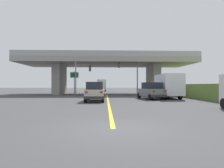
{
  "coord_description": "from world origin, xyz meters",
  "views": [
    {
      "loc": [
        -0.31,
        -7.53,
        1.71
      ],
      "look_at": [
        0.61,
        18.48,
        1.84
      ],
      "focal_mm": 31.14,
      "sensor_mm": 36.0,
      "label": 1
    }
  ],
  "objects_px": {
    "box_truck": "(167,86)",
    "traffic_signal_farside": "(81,74)",
    "suv_lead": "(95,92)",
    "highway_sign": "(74,78)",
    "semi_truck_distant": "(102,85)",
    "traffic_signal_nearside": "(131,72)",
    "suv_crossing": "(151,91)"
  },
  "relations": [
    {
      "from": "highway_sign",
      "to": "semi_truck_distant",
      "type": "bearing_deg",
      "value": 76.21
    },
    {
      "from": "suv_lead",
      "to": "traffic_signal_nearside",
      "type": "relative_size",
      "value": 0.78
    },
    {
      "from": "suv_crossing",
      "to": "traffic_signal_farside",
      "type": "height_order",
      "value": "traffic_signal_farside"
    },
    {
      "from": "traffic_signal_nearside",
      "to": "suv_lead",
      "type": "bearing_deg",
      "value": -115.0
    },
    {
      "from": "traffic_signal_farside",
      "to": "semi_truck_distant",
      "type": "xyz_separation_m",
      "value": [
        2.97,
        22.09,
        -1.86
      ]
    },
    {
      "from": "traffic_signal_farside",
      "to": "highway_sign",
      "type": "xyz_separation_m",
      "value": [
        -1.58,
        3.56,
        -0.5
      ]
    },
    {
      "from": "traffic_signal_nearside",
      "to": "semi_truck_distant",
      "type": "bearing_deg",
      "value": 103.74
    },
    {
      "from": "suv_lead",
      "to": "highway_sign",
      "type": "xyz_separation_m",
      "value": [
        -4.43,
        14.29,
        2.0
      ]
    },
    {
      "from": "suv_crossing",
      "to": "traffic_signal_nearside",
      "type": "relative_size",
      "value": 0.76
    },
    {
      "from": "box_truck",
      "to": "semi_truck_distant",
      "type": "xyz_separation_m",
      "value": [
        -8.9,
        28.42,
        0.04
      ]
    },
    {
      "from": "suv_crossing",
      "to": "highway_sign",
      "type": "bearing_deg",
      "value": 119.84
    },
    {
      "from": "box_truck",
      "to": "highway_sign",
      "type": "distance_m",
      "value": 16.75
    },
    {
      "from": "box_truck",
      "to": "traffic_signal_farside",
      "type": "height_order",
      "value": "traffic_signal_farside"
    },
    {
      "from": "box_truck",
      "to": "traffic_signal_nearside",
      "type": "relative_size",
      "value": 1.15
    },
    {
      "from": "suv_lead",
      "to": "semi_truck_distant",
      "type": "relative_size",
      "value": 0.66
    },
    {
      "from": "suv_crossing",
      "to": "semi_truck_distant",
      "type": "height_order",
      "value": "semi_truck_distant"
    },
    {
      "from": "box_truck",
      "to": "highway_sign",
      "type": "relative_size",
      "value": 1.69
    },
    {
      "from": "traffic_signal_nearside",
      "to": "traffic_signal_farside",
      "type": "height_order",
      "value": "traffic_signal_nearside"
    },
    {
      "from": "traffic_signal_farside",
      "to": "semi_truck_distant",
      "type": "bearing_deg",
      "value": 82.35
    },
    {
      "from": "traffic_signal_nearside",
      "to": "box_truck",
      "type": "bearing_deg",
      "value": -62.5
    },
    {
      "from": "highway_sign",
      "to": "semi_truck_distant",
      "type": "distance_m",
      "value": 19.13
    },
    {
      "from": "highway_sign",
      "to": "traffic_signal_farside",
      "type": "bearing_deg",
      "value": -66.03
    },
    {
      "from": "suv_lead",
      "to": "highway_sign",
      "type": "distance_m",
      "value": 15.09
    },
    {
      "from": "traffic_signal_nearside",
      "to": "highway_sign",
      "type": "height_order",
      "value": "traffic_signal_nearside"
    },
    {
      "from": "box_truck",
      "to": "traffic_signal_nearside",
      "type": "bearing_deg",
      "value": 117.5
    },
    {
      "from": "traffic_signal_farside",
      "to": "highway_sign",
      "type": "distance_m",
      "value": 3.93
    },
    {
      "from": "traffic_signal_nearside",
      "to": "highway_sign",
      "type": "xyz_separation_m",
      "value": [
        -9.77,
        2.83,
        -0.9
      ]
    },
    {
      "from": "traffic_signal_nearside",
      "to": "traffic_signal_farside",
      "type": "bearing_deg",
      "value": -174.9
    },
    {
      "from": "suv_crossing",
      "to": "box_truck",
      "type": "height_order",
      "value": "box_truck"
    },
    {
      "from": "suv_lead",
      "to": "box_truck",
      "type": "relative_size",
      "value": 0.68
    },
    {
      "from": "box_truck",
      "to": "traffic_signal_farside",
      "type": "xyz_separation_m",
      "value": [
        -11.86,
        6.33,
        1.91
      ]
    },
    {
      "from": "suv_crossing",
      "to": "suv_lead",
      "type": "bearing_deg",
      "value": -171.28
    }
  ]
}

